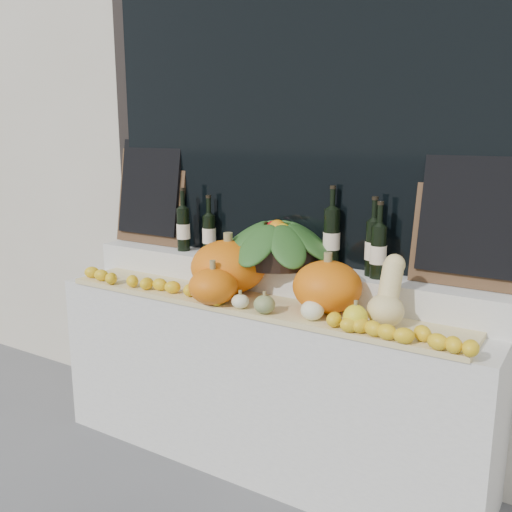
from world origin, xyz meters
TOP-DOWN VIEW (x-y plane):
  - storefront_facade at (0.00, 2.25)m, footprint 7.00×0.94m
  - display_sill at (0.00, 1.52)m, footprint 2.30×0.55m
  - rear_tier at (0.00, 1.68)m, footprint 2.30×0.25m
  - straw_bedding at (0.00, 1.40)m, footprint 2.10×0.32m
  - pumpkin_left at (-0.18, 1.47)m, footprint 0.50×0.50m
  - pumpkin_right at (0.38, 1.45)m, footprint 0.38×0.38m
  - pumpkin_center at (-0.13, 1.28)m, footprint 0.29×0.29m
  - butternut_squash at (0.67, 1.42)m, footprint 0.16×0.21m
  - decorative_gourds at (0.17, 1.29)m, footprint 0.79×0.13m
  - lemon_heap at (0.00, 1.29)m, footprint 2.20×0.16m
  - produce_bowl at (-0.00, 1.66)m, footprint 0.67×0.67m
  - wine_bottle_far_left at (-0.61, 1.66)m, footprint 0.08×0.08m
  - wine_bottle_near_left at (-0.47, 1.71)m, footprint 0.08×0.08m
  - wine_bottle_tall at (0.27, 1.72)m, footprint 0.08×0.08m
  - wine_bottle_near_right at (0.50, 1.69)m, footprint 0.08×0.08m
  - wine_bottle_far_right at (0.54, 1.66)m, footprint 0.08×0.08m
  - chalkboard_left at (-0.92, 1.74)m, footprint 0.50×0.13m
  - chalkboard_right at (0.92, 1.74)m, footprint 0.50×0.13m

SIDE VIEW (x-z plane):
  - display_sill at x=0.00m, z-range 0.00..0.88m
  - straw_bedding at x=0.00m, z-range 0.88..0.90m
  - lemon_heap at x=0.00m, z-range 0.91..0.97m
  - decorative_gourds at x=0.17m, z-range 0.88..1.02m
  - rear_tier at x=0.00m, z-range 0.88..1.04m
  - pumpkin_center at x=-0.13m, z-range 0.91..1.08m
  - pumpkin_right at x=0.38m, z-range 0.91..1.14m
  - butternut_squash at x=0.67m, z-range 0.88..1.17m
  - pumpkin_left at x=-0.18m, z-range 0.91..1.17m
  - wine_bottle_near_left at x=-0.47m, z-range 0.99..1.31m
  - produce_bowl at x=0.00m, z-range 1.03..1.27m
  - wine_bottle_far_left at x=-0.61m, z-range 0.99..1.35m
  - wine_bottle_far_right at x=0.54m, z-range 0.99..1.35m
  - wine_bottle_near_right at x=0.50m, z-range 0.99..1.36m
  - wine_bottle_tall at x=0.27m, z-range 0.99..1.40m
  - chalkboard_left at x=-0.92m, z-range 1.05..1.67m
  - chalkboard_right at x=0.92m, z-range 1.05..1.67m
  - storefront_facade at x=0.00m, z-range 0.00..4.50m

